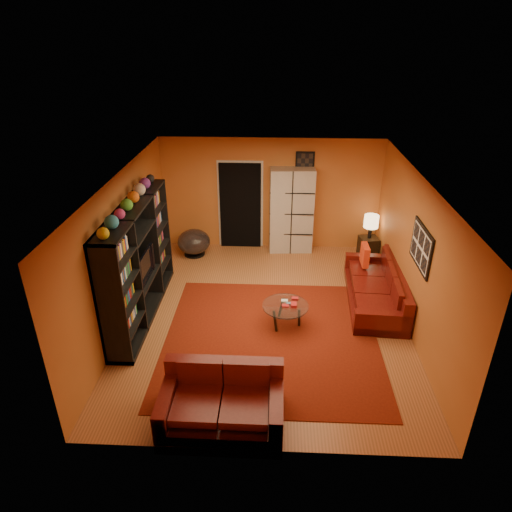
{
  "coord_description": "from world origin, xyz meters",
  "views": [
    {
      "loc": [
        0.14,
        -7.01,
        4.79
      ],
      "look_at": [
        -0.2,
        0.1,
        1.18
      ],
      "focal_mm": 32.0,
      "sensor_mm": 36.0,
      "label": 1
    }
  ],
  "objects_px": {
    "coffee_table": "(285,308)",
    "side_table": "(368,248)",
    "sofa": "(379,289)",
    "loveseat": "(222,398)",
    "tv": "(141,267)",
    "table_lamp": "(371,222)",
    "bowl_chair": "(194,242)",
    "entertainment_unit": "(138,262)",
    "storage_cabinet": "(291,211)"
  },
  "relations": [
    {
      "from": "tv",
      "to": "coffee_table",
      "type": "distance_m",
      "value": 2.64
    },
    {
      "from": "bowl_chair",
      "to": "side_table",
      "type": "distance_m",
      "value": 4.0
    },
    {
      "from": "loveseat",
      "to": "storage_cabinet",
      "type": "height_order",
      "value": "storage_cabinet"
    },
    {
      "from": "loveseat",
      "to": "table_lamp",
      "type": "distance_m",
      "value": 5.65
    },
    {
      "from": "loveseat",
      "to": "table_lamp",
      "type": "relative_size",
      "value": 3.05
    },
    {
      "from": "loveseat",
      "to": "side_table",
      "type": "relative_size",
      "value": 3.29
    },
    {
      "from": "bowl_chair",
      "to": "entertainment_unit",
      "type": "bearing_deg",
      "value": -102.36
    },
    {
      "from": "entertainment_unit",
      "to": "bowl_chair",
      "type": "height_order",
      "value": "entertainment_unit"
    },
    {
      "from": "bowl_chair",
      "to": "side_table",
      "type": "height_order",
      "value": "bowl_chair"
    },
    {
      "from": "sofa",
      "to": "coffee_table",
      "type": "xyz_separation_m",
      "value": [
        -1.81,
        -0.87,
        0.08
      ]
    },
    {
      "from": "tv",
      "to": "side_table",
      "type": "xyz_separation_m",
      "value": [
        4.47,
        2.49,
        -0.73
      ]
    },
    {
      "from": "sofa",
      "to": "table_lamp",
      "type": "distance_m",
      "value": 1.98
    },
    {
      "from": "storage_cabinet",
      "to": "side_table",
      "type": "distance_m",
      "value": 1.94
    },
    {
      "from": "tv",
      "to": "side_table",
      "type": "bearing_deg",
      "value": -60.9
    },
    {
      "from": "storage_cabinet",
      "to": "bowl_chair",
      "type": "bearing_deg",
      "value": -173.83
    },
    {
      "from": "loveseat",
      "to": "table_lamp",
      "type": "bearing_deg",
      "value": -29.47
    },
    {
      "from": "loveseat",
      "to": "tv",
      "type": "bearing_deg",
      "value": 35.58
    },
    {
      "from": "side_table",
      "to": "entertainment_unit",
      "type": "bearing_deg",
      "value": -151.44
    },
    {
      "from": "loveseat",
      "to": "side_table",
      "type": "height_order",
      "value": "loveseat"
    },
    {
      "from": "entertainment_unit",
      "to": "side_table",
      "type": "bearing_deg",
      "value": 28.56
    },
    {
      "from": "storage_cabinet",
      "to": "bowl_chair",
      "type": "height_order",
      "value": "storage_cabinet"
    },
    {
      "from": "side_table",
      "to": "coffee_table",
      "type": "bearing_deg",
      "value": -124.91
    },
    {
      "from": "entertainment_unit",
      "to": "bowl_chair",
      "type": "xyz_separation_m",
      "value": [
        0.53,
        2.42,
        -0.72
      ]
    },
    {
      "from": "side_table",
      "to": "sofa",
      "type": "bearing_deg",
      "value": -93.32
    },
    {
      "from": "loveseat",
      "to": "coffee_table",
      "type": "distance_m",
      "value": 2.3
    },
    {
      "from": "sofa",
      "to": "bowl_chair",
      "type": "distance_m",
      "value": 4.3
    },
    {
      "from": "entertainment_unit",
      "to": "storage_cabinet",
      "type": "xyz_separation_m",
      "value": [
        2.76,
        2.8,
        -0.06
      ]
    },
    {
      "from": "entertainment_unit",
      "to": "loveseat",
      "type": "xyz_separation_m",
      "value": [
        1.74,
        -2.41,
        -0.77
      ]
    },
    {
      "from": "entertainment_unit",
      "to": "side_table",
      "type": "distance_m",
      "value": 5.21
    },
    {
      "from": "table_lamp",
      "to": "sofa",
      "type": "bearing_deg",
      "value": -93.32
    },
    {
      "from": "coffee_table",
      "to": "bowl_chair",
      "type": "distance_m",
      "value": 3.41
    },
    {
      "from": "table_lamp",
      "to": "storage_cabinet",
      "type": "bearing_deg",
      "value": 169.19
    },
    {
      "from": "loveseat",
      "to": "side_table",
      "type": "distance_m",
      "value": 5.62
    },
    {
      "from": "coffee_table",
      "to": "tv",
      "type": "bearing_deg",
      "value": 174.29
    },
    {
      "from": "entertainment_unit",
      "to": "storage_cabinet",
      "type": "height_order",
      "value": "entertainment_unit"
    },
    {
      "from": "coffee_table",
      "to": "table_lamp",
      "type": "distance_m",
      "value": 3.39
    },
    {
      "from": "loveseat",
      "to": "sofa",
      "type": "bearing_deg",
      "value": -41.53
    },
    {
      "from": "storage_cabinet",
      "to": "coffee_table",
      "type": "bearing_deg",
      "value": -96.27
    },
    {
      "from": "entertainment_unit",
      "to": "table_lamp",
      "type": "bearing_deg",
      "value": 28.56
    },
    {
      "from": "tv",
      "to": "sofa",
      "type": "distance_m",
      "value": 4.46
    },
    {
      "from": "coffee_table",
      "to": "bowl_chair",
      "type": "bearing_deg",
      "value": 127.53
    },
    {
      "from": "entertainment_unit",
      "to": "coffee_table",
      "type": "bearing_deg",
      "value": -6.21
    },
    {
      "from": "bowl_chair",
      "to": "table_lamp",
      "type": "relative_size",
      "value": 1.39
    },
    {
      "from": "coffee_table",
      "to": "side_table",
      "type": "bearing_deg",
      "value": 55.09
    },
    {
      "from": "tv",
      "to": "storage_cabinet",
      "type": "distance_m",
      "value": 3.92
    },
    {
      "from": "entertainment_unit",
      "to": "tv",
      "type": "xyz_separation_m",
      "value": [
        0.05,
        -0.03,
        -0.07
      ]
    },
    {
      "from": "side_table",
      "to": "loveseat",
      "type": "bearing_deg",
      "value": -119.76
    },
    {
      "from": "tv",
      "to": "loveseat",
      "type": "distance_m",
      "value": 3.0
    },
    {
      "from": "sofa",
      "to": "coffee_table",
      "type": "height_order",
      "value": "sofa"
    },
    {
      "from": "entertainment_unit",
      "to": "sofa",
      "type": "relative_size",
      "value": 1.25
    }
  ]
}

